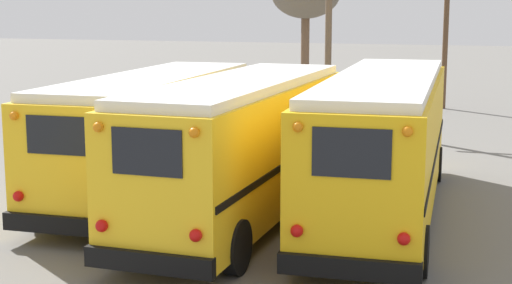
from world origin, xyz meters
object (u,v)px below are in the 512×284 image
(school_bus_1, at_px, (242,145))
(utility_pole, at_px, (329,16))
(school_bus_2, at_px, (383,140))
(school_bus_0, at_px, (153,131))

(school_bus_1, distance_m, utility_pole, 15.04)
(school_bus_1, bearing_deg, utility_pole, 95.07)
(utility_pole, bearing_deg, school_bus_2, -72.33)
(utility_pole, bearing_deg, school_bus_0, -97.03)
(school_bus_2, bearing_deg, school_bus_0, 178.40)
(school_bus_0, distance_m, school_bus_2, 5.86)
(school_bus_1, height_order, utility_pole, utility_pole)
(school_bus_0, bearing_deg, school_bus_2, -1.60)
(school_bus_2, distance_m, utility_pole, 14.21)
(school_bus_2, bearing_deg, utility_pole, 107.67)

